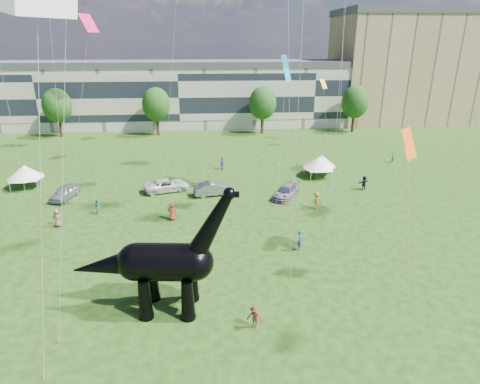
{
  "coord_description": "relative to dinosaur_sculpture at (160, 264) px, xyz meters",
  "views": [
    {
      "loc": [
        -2.12,
        -23.56,
        17.03
      ],
      "look_at": [
        0.28,
        8.0,
        5.0
      ],
      "focal_mm": 30.0,
      "sensor_mm": 36.0,
      "label": 1
    }
  ],
  "objects": [
    {
      "name": "tree_far_right",
      "position": [
        31.61,
        53.61,
        2.86
      ],
      "size": [
        5.2,
        5.2,
        9.44
      ],
      "color": "#382314",
      "rests_on": "ground"
    },
    {
      "name": "car_grey",
      "position": [
        3.8,
        21.01,
        -2.64
      ],
      "size": [
        5.02,
        2.59,
        1.58
      ],
      "primitive_type": "imported",
      "rotation": [
        0.0,
        0.0,
        1.77
      ],
      "color": "slate",
      "rests_on": "ground"
    },
    {
      "name": "visitors",
      "position": [
        4.67,
        16.59,
        -2.55
      ],
      "size": [
        53.65,
        35.37,
        1.9
      ],
      "color": "#96514B",
      "rests_on": "ground"
    },
    {
      "name": "gazebo_far",
      "position": [
        18.32,
        28.02,
        -1.59
      ],
      "size": [
        4.51,
        4.51,
        2.62
      ],
      "rotation": [
        0.0,
        0.0,
        0.23
      ],
      "color": "silver",
      "rests_on": "ground"
    },
    {
      "name": "tree_mid_right",
      "position": [
        13.61,
        53.61,
        2.86
      ],
      "size": [
        5.2,
        5.2,
        9.44
      ],
      "color": "#382314",
      "rests_on": "ground"
    },
    {
      "name": "apartment_block",
      "position": [
        45.61,
        65.61,
        7.57
      ],
      "size": [
        28.0,
        18.0,
        22.0
      ],
      "primitive_type": "cube",
      "color": "tan",
      "rests_on": "ground"
    },
    {
      "name": "tree_mid_left",
      "position": [
        -6.39,
        53.61,
        2.86
      ],
      "size": [
        5.2,
        5.2,
        9.44
      ],
      "color": "#382314",
      "rests_on": "ground"
    },
    {
      "name": "car_silver",
      "position": [
        -13.27,
        21.16,
        -2.67
      ],
      "size": [
        2.74,
        4.75,
        1.52
      ],
      "primitive_type": "imported",
      "rotation": [
        0.0,
        0.0,
        -0.22
      ],
      "color": "silver",
      "rests_on": "ground"
    },
    {
      "name": "gazebo_left",
      "position": [
        -19.15,
        25.36,
        -1.43
      ],
      "size": [
        4.62,
        4.62,
        2.85
      ],
      "rotation": [
        0.0,
        0.0,
        0.14
      ],
      "color": "white",
      "rests_on": "ground"
    },
    {
      "name": "car_white",
      "position": [
        -1.86,
        22.73,
        -2.7
      ],
      "size": [
        5.8,
        3.92,
        1.48
      ],
      "primitive_type": "imported",
      "rotation": [
        0.0,
        0.0,
        1.87
      ],
      "color": "silver",
      "rests_on": "ground"
    },
    {
      "name": "car_dark",
      "position": [
        12.04,
        19.63,
        -2.75
      ],
      "size": [
        4.06,
        5.05,
        1.37
      ],
      "primitive_type": "imported",
      "rotation": [
        0.0,
        0.0,
        -0.53
      ],
      "color": "#595960",
      "rests_on": "ground"
    },
    {
      "name": "ground",
      "position": [
        5.61,
        0.61,
        -3.43
      ],
      "size": [
        220.0,
        220.0,
        0.0
      ],
      "primitive_type": "plane",
      "color": "#16330C",
      "rests_on": "ground"
    },
    {
      "name": "gazebo_near",
      "position": [
        17.62,
        26.67,
        -1.5
      ],
      "size": [
        4.2,
        4.2,
        2.75
      ],
      "rotation": [
        0.0,
        0.0,
        0.07
      ],
      "color": "white",
      "rests_on": "ground"
    },
    {
      "name": "tree_far_left",
      "position": [
        -24.39,
        53.61,
        2.86
      ],
      "size": [
        5.2,
        5.2,
        9.44
      ],
      "color": "#382314",
      "rests_on": "ground"
    },
    {
      "name": "terrace_row",
      "position": [
        -2.39,
        62.61,
        2.57
      ],
      "size": [
        78.0,
        11.0,
        12.0
      ],
      "primitive_type": "cube",
      "color": "beige",
      "rests_on": "ground"
    },
    {
      "name": "dinosaur_sculpture",
      "position": [
        0.0,
        0.0,
        0.0
      ],
      "size": [
        11.16,
        3.32,
        9.09
      ],
      "rotation": [
        0.0,
        0.0,
        -0.1
      ],
      "color": "black",
      "rests_on": "ground"
    }
  ]
}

